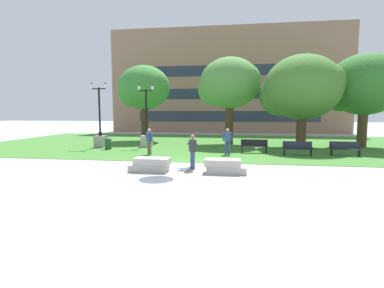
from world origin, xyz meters
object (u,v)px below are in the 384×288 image
object	(u,v)px
park_bench_near_right	(254,145)
park_bench_far_left	(345,148)
skateboard	(187,168)
lamp_post_left	(100,134)
concrete_block_center	(150,165)
person_bystander_far_lawn	(228,140)
person_skateboarder	(193,149)
lamp_post_right	(147,134)
park_bench_near_left	(297,147)
concrete_block_left	(225,166)
person_bystander_near_lawn	(149,140)
trash_bin	(108,143)

from	to	relation	value
park_bench_near_right	park_bench_far_left	bearing A→B (deg)	-6.74
skateboard	lamp_post_left	bearing A→B (deg)	135.69
concrete_block_center	person_bystander_far_lawn	xyz separation A→B (m)	(3.43, 6.02, 0.68)
person_skateboarder	lamp_post_right	xyz separation A→B (m)	(-5.04, 8.77, 0.05)
park_bench_near_right	lamp_post_left	distance (m)	11.95
park_bench_near_right	person_bystander_far_lawn	size ratio (longest dim) A/B	1.06
park_bench_near_left	skateboard	bearing A→B (deg)	-137.83
park_bench_near_left	person_bystander_far_lawn	bearing A→B (deg)	-177.54
concrete_block_left	lamp_post_left	world-z (taller)	lamp_post_left
park_bench_near_left	person_bystander_far_lawn	world-z (taller)	person_bystander_far_lawn
concrete_block_left	park_bench_far_left	distance (m)	9.73
person_skateboarder	person_bystander_near_lawn	distance (m)	5.65
park_bench_near_left	trash_bin	bearing A→B (deg)	174.54
park_bench_far_left	person_bystander_near_lawn	bearing A→B (deg)	-174.04
concrete_block_left	lamp_post_right	distance (m)	11.57
person_skateboarder	skateboard	world-z (taller)	person_skateboarder
concrete_block_center	lamp_post_right	size ratio (longest dim) A/B	0.38
person_skateboarder	trash_bin	size ratio (longest dim) A/B	1.78
park_bench_near_right	concrete_block_left	bearing A→B (deg)	-103.55
concrete_block_left	lamp_post_right	bearing A→B (deg)	125.06
concrete_block_center	park_bench_near_left	world-z (taller)	park_bench_near_left
trash_bin	person_bystander_far_lawn	distance (m)	9.05
park_bench_near_left	person_bystander_near_lawn	size ratio (longest dim) A/B	1.07
skateboard	park_bench_near_right	bearing A→B (deg)	61.54
person_skateboarder	lamp_post_left	size ratio (longest dim) A/B	0.34
park_bench_far_left	concrete_block_left	bearing A→B (deg)	-138.75
concrete_block_left	concrete_block_center	bearing A→B (deg)	-178.64
park_bench_near_right	trash_bin	size ratio (longest dim) A/B	1.89
lamp_post_left	lamp_post_right	bearing A→B (deg)	14.18
trash_bin	person_bystander_near_lawn	world-z (taller)	person_bystander_near_lawn
concrete_block_left	person_bystander_near_lawn	size ratio (longest dim) A/B	1.12
concrete_block_center	person_bystander_far_lawn	size ratio (longest dim) A/B	1.10
park_bench_near_right	trash_bin	bearing A→B (deg)	178.23
concrete_block_center	skateboard	world-z (taller)	concrete_block_center
skateboard	park_bench_far_left	size ratio (longest dim) A/B	0.48
park_bench_near_right	trash_bin	xyz separation A→B (m)	(-10.69, 0.33, -0.04)
person_bystander_far_lawn	lamp_post_left	bearing A→B (deg)	165.35
skateboard	lamp_post_left	xyz separation A→B (m)	(-8.28, 8.08, 0.96)
park_bench_near_right	park_bench_far_left	xyz separation A→B (m)	(5.61, -0.66, 0.00)
concrete_block_center	park_bench_near_left	bearing A→B (deg)	38.29
trash_bin	person_bystander_near_lawn	size ratio (longest dim) A/B	0.56
skateboard	lamp_post_left	world-z (taller)	lamp_post_left
person_skateboarder	lamp_post_right	size ratio (longest dim) A/B	0.35
concrete_block_left	lamp_post_left	xyz separation A→B (m)	(-10.14, 8.57, 0.74)
person_bystander_near_lawn	person_skateboarder	bearing A→B (deg)	-51.58
skateboard	concrete_block_center	bearing A→B (deg)	-160.81
park_bench_near_left	trash_bin	distance (m)	13.41
park_bench_far_left	person_bystander_near_lawn	distance (m)	12.49
concrete_block_left	park_bench_near_left	world-z (taller)	park_bench_near_left
lamp_post_right	trash_bin	world-z (taller)	lamp_post_right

